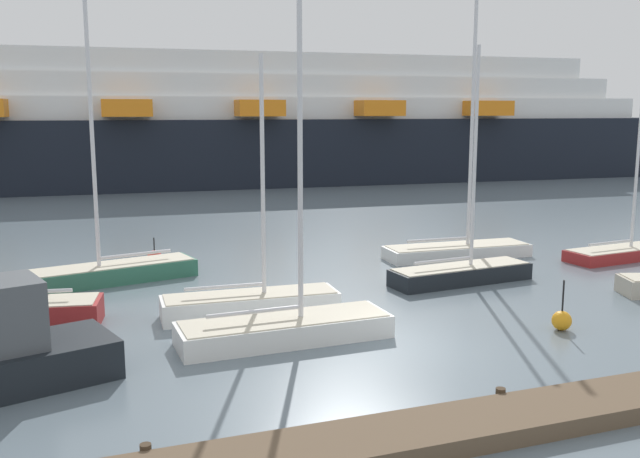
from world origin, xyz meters
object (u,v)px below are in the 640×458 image
object	(u,v)px
sailboat_1	(112,268)
sailboat_3	(457,245)
channel_buoy_0	(562,320)
channel_buoy_1	(155,257)
sailboat_0	(285,323)
sailboat_6	(251,302)
sailboat_7	(624,250)
cruise_ship	(123,125)
sailboat_5	(461,271)

from	to	relation	value
sailboat_1	sailboat_3	bearing A→B (deg)	164.79
channel_buoy_0	channel_buoy_1	xyz separation A→B (m)	(-11.56, 14.78, 0.01)
sailboat_0	channel_buoy_1	distance (m)	12.93
sailboat_6	channel_buoy_1	world-z (taller)	sailboat_6
sailboat_7	channel_buoy_1	world-z (taller)	sailboat_7
cruise_ship	sailboat_3	bearing A→B (deg)	-69.67
sailboat_0	channel_buoy_1	xyz separation A→B (m)	(-2.58, 12.67, -0.23)
sailboat_1	sailboat_6	distance (m)	8.07
sailboat_6	sailboat_7	bearing A→B (deg)	11.90
sailboat_1	sailboat_6	xyz separation A→B (m)	(4.33, -6.82, -0.08)
sailboat_1	sailboat_7	world-z (taller)	sailboat_1
sailboat_1	sailboat_3	distance (m)	16.45
sailboat_1	sailboat_7	distance (m)	24.26
sailboat_3	channel_buoy_0	bearing A→B (deg)	-101.44
sailboat_3	channel_buoy_1	xyz separation A→B (m)	(-14.35, 3.46, -0.27)
sailboat_0	sailboat_7	world-z (taller)	sailboat_0
sailboat_5	channel_buoy_0	size ratio (longest dim) A/B	5.76
sailboat_3	sailboat_0	bearing A→B (deg)	-139.54
sailboat_0	sailboat_7	xyz separation A→B (m)	(19.31, 6.14, -0.15)
sailboat_5	channel_buoy_1	distance (m)	14.27
channel_buoy_0	cruise_ship	world-z (taller)	cruise_ship
sailboat_5	cruise_ship	xyz separation A→B (m)	(-10.14, 45.79, 5.31)
sailboat_0	sailboat_5	distance (m)	10.39
sailboat_5	sailboat_1	bearing A→B (deg)	154.47
cruise_ship	channel_buoy_0	bearing A→B (deg)	-76.09
sailboat_3	sailboat_5	bearing A→B (deg)	-116.78
sailboat_0	cruise_ship	distance (m)	50.77
sailboat_3	channel_buoy_1	world-z (taller)	sailboat_3
sailboat_3	sailboat_7	world-z (taller)	sailboat_3
sailboat_5	cruise_ship	bearing A→B (deg)	97.40
channel_buoy_0	sailboat_7	bearing A→B (deg)	38.60
sailboat_3	sailboat_6	xyz separation A→B (m)	(-12.11, -6.13, -0.12)
sailboat_7	sailboat_0	bearing A→B (deg)	-167.83
sailboat_1	sailboat_7	xyz separation A→B (m)	(23.97, -3.76, -0.16)
sailboat_7	cruise_ship	bearing A→B (deg)	109.01
sailboat_1	channel_buoy_0	size ratio (longest dim) A/B	7.39
sailboat_5	channel_buoy_0	world-z (taller)	sailboat_5
sailboat_7	channel_buoy_0	world-z (taller)	sailboat_7
sailboat_6	cruise_ship	world-z (taller)	cruise_ship
sailboat_5	channel_buoy_1	xyz separation A→B (m)	(-11.84, 7.96, -0.15)
channel_buoy_1	cruise_ship	distance (m)	38.25
sailboat_6	sailboat_5	bearing A→B (deg)	12.68
sailboat_5	sailboat_6	bearing A→B (deg)	-175.46
sailboat_6	channel_buoy_0	distance (m)	10.67
sailboat_0	sailboat_1	distance (m)	10.94
sailboat_6	sailboat_7	world-z (taller)	sailboat_7
sailboat_3	channel_buoy_0	xyz separation A→B (m)	(-2.79, -11.32, -0.28)
sailboat_3	cruise_ship	distance (m)	43.49
sailboat_0	sailboat_6	bearing A→B (deg)	94.82
sailboat_3	sailboat_7	distance (m)	8.14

